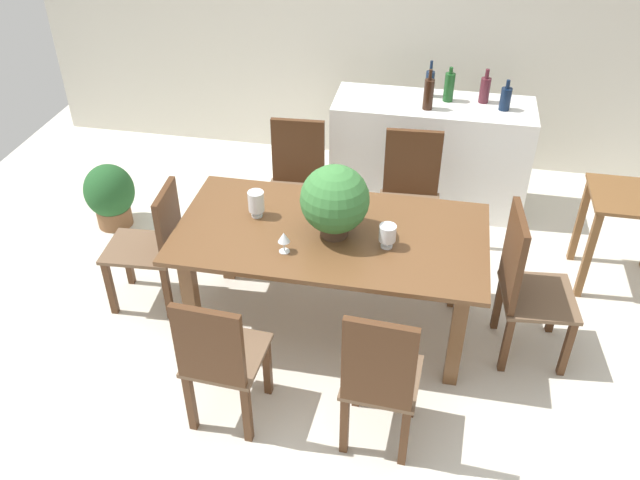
{
  "coord_description": "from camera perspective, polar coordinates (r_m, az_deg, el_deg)",
  "views": [
    {
      "loc": [
        0.58,
        -3.23,
        3.13
      ],
      "look_at": [
        -0.07,
        0.07,
        0.71
      ],
      "focal_mm": 37.38,
      "sensor_mm": 36.0,
      "label": 1
    }
  ],
  "objects": [
    {
      "name": "back_wall",
      "position": [
        6.13,
        5.42,
        18.29
      ],
      "size": [
        6.4,
        0.1,
        2.6
      ],
      "primitive_type": "cube",
      "color": "beige",
      "rests_on": "ground"
    },
    {
      "name": "chair_far_left",
      "position": [
        5.1,
        -2.04,
        5.21
      ],
      "size": [
        0.46,
        0.49,
        0.98
      ],
      "rotation": [
        0.0,
        0.0,
        0.06
      ],
      "color": "#4C2D19",
      "rests_on": "ground"
    },
    {
      "name": "crystal_vase_center_near",
      "position": [
        4.22,
        -5.49,
        3.26
      ],
      "size": [
        0.1,
        0.1,
        0.18
      ],
      "color": "silver",
      "rests_on": "dining_table"
    },
    {
      "name": "wine_bottle_tall",
      "position": [
        5.52,
        13.93,
        12.4
      ],
      "size": [
        0.08,
        0.08,
        0.27
      ],
      "color": "#511E28",
      "rests_on": "kitchen_counter"
    },
    {
      "name": "crystal_vase_left",
      "position": [
        3.95,
        5.8,
        0.52
      ],
      "size": [
        0.1,
        0.1,
        0.15
      ],
      "color": "silver",
      "rests_on": "dining_table"
    },
    {
      "name": "ground_plane",
      "position": [
        4.53,
        0.64,
        -7.89
      ],
      "size": [
        7.04,
        7.04,
        0.0
      ],
      "primitive_type": "plane",
      "color": "silver"
    },
    {
      "name": "side_table",
      "position": [
        5.1,
        25.06,
        1.68
      ],
      "size": [
        0.62,
        0.52,
        0.74
      ],
      "color": "brown",
      "rests_on": "ground"
    },
    {
      "name": "wine_bottle_clear",
      "position": [
        5.49,
        11.0,
        12.75
      ],
      "size": [
        0.08,
        0.08,
        0.28
      ],
      "color": "#194C1E",
      "rests_on": "kitchen_counter"
    },
    {
      "name": "kitchen_counter",
      "position": [
        5.67,
        9.32,
        7.24
      ],
      "size": [
        1.6,
        0.57,
        0.92
      ],
      "primitive_type": "cube",
      "color": "white",
      "rests_on": "ground"
    },
    {
      "name": "wine_bottle_dark",
      "position": [
        5.44,
        15.6,
        11.6
      ],
      "size": [
        0.08,
        0.08,
        0.24
      ],
      "color": "#0F1E38",
      "rests_on": "kitchen_counter"
    },
    {
      "name": "dining_table",
      "position": [
        4.18,
        0.94,
        -0.54
      ],
      "size": [
        1.93,
        1.01,
        0.77
      ],
      "color": "brown",
      "rests_on": "ground"
    },
    {
      "name": "chair_near_right",
      "position": [
        3.52,
        5.14,
        -11.69
      ],
      "size": [
        0.42,
        0.43,
        1.01
      ],
      "rotation": [
        0.0,
        0.0,
        3.09
      ],
      "color": "#4C2D19",
      "rests_on": "ground"
    },
    {
      "name": "wine_bottle_green",
      "position": [
        5.55,
        9.37,
        13.11
      ],
      "size": [
        0.07,
        0.07,
        0.29
      ],
      "color": "#0F1E38",
      "rests_on": "kitchen_counter"
    },
    {
      "name": "chair_far_right",
      "position": [
        4.99,
        7.73,
        4.21
      ],
      "size": [
        0.48,
        0.48,
        0.98
      ],
      "rotation": [
        0.0,
        0.0,
        0.06
      ],
      "color": "#4C2D19",
      "rests_on": "ground"
    },
    {
      "name": "potted_plant_floor",
      "position": [
        5.65,
        -17.53,
        3.72
      ],
      "size": [
        0.4,
        0.4,
        0.54
      ],
      "color": "brown",
      "rests_on": "ground"
    },
    {
      "name": "wine_bottle_amber",
      "position": [
        5.31,
        9.27,
        12.25
      ],
      "size": [
        0.08,
        0.08,
        0.32
      ],
      "color": "black",
      "rests_on": "kitchen_counter"
    },
    {
      "name": "flower_centerpiece",
      "position": [
        3.95,
        1.27,
        3.42
      ],
      "size": [
        0.42,
        0.42,
        0.46
      ],
      "color": "#4C3828",
      "rests_on": "dining_table"
    },
    {
      "name": "wine_glass",
      "position": [
        3.89,
        -3.11,
        0.17
      ],
      "size": [
        0.07,
        0.07,
        0.14
      ],
      "color": "silver",
      "rests_on": "dining_table"
    },
    {
      "name": "chair_near_left",
      "position": [
        3.67,
        -8.62,
        -9.94
      ],
      "size": [
        0.43,
        0.46,
        0.95
      ],
      "rotation": [
        0.0,
        0.0,
        3.09
      ],
      "color": "#4C2D19",
      "rests_on": "ground"
    },
    {
      "name": "chair_foot_end",
      "position": [
        4.23,
        17.06,
        -3.38
      ],
      "size": [
        0.48,
        0.51,
        1.03
      ],
      "rotation": [
        0.0,
        0.0,
        1.67
      ],
      "color": "#4C2D19",
      "rests_on": "ground"
    },
    {
      "name": "chair_head_end",
      "position": [
        4.59,
        -13.98,
        -0.21
      ],
      "size": [
        0.5,
        0.43,
        0.92
      ],
      "rotation": [
        0.0,
        0.0,
        -1.5
      ],
      "color": "#4C2D19",
      "rests_on": "ground"
    }
  ]
}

